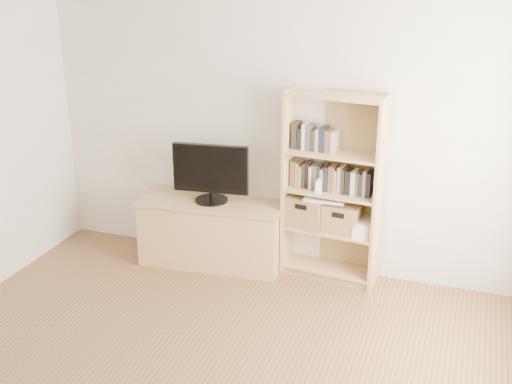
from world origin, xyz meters
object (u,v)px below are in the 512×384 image
at_px(basket_left, 307,210).
at_px(basket_right, 342,217).
at_px(laptop, 325,198).
at_px(tv_stand, 212,233).
at_px(bookshelf, 332,189).
at_px(baby_monitor, 319,187).
at_px(television, 211,173).

relative_size(basket_left, basket_right, 1.10).
distance_m(basket_left, laptop, 0.24).
relative_size(basket_left, laptop, 0.97).
distance_m(tv_stand, bookshelf, 1.24).
bearing_deg(baby_monitor, laptop, 45.21).
bearing_deg(laptop, basket_left, 165.72).
bearing_deg(tv_stand, bookshelf, -0.27).
distance_m(baby_monitor, basket_left, 0.32).
bearing_deg(basket_right, laptop, -172.49).
relative_size(television, basket_right, 2.23).
relative_size(tv_stand, basket_right, 4.21).
bearing_deg(basket_right, tv_stand, -170.41).
distance_m(bookshelf, laptop, 0.10).
relative_size(bookshelf, baby_monitor, 15.80).
bearing_deg(baby_monitor, basket_left, 132.44).
xyz_separation_m(baby_monitor, basket_left, (-0.12, 0.10, -0.27)).
bearing_deg(basket_left, basket_right, 2.88).
bearing_deg(laptop, bookshelf, 16.64).
relative_size(television, baby_monitor, 6.48).
distance_m(basket_left, basket_right, 0.33).
bearing_deg(basket_right, basket_left, -179.44).
xyz_separation_m(bookshelf, television, (-1.11, -0.10, 0.05)).
bearing_deg(tv_stand, baby_monitor, -4.64).
bearing_deg(television, basket_right, -2.96).
bearing_deg(baby_monitor, tv_stand, 172.35).
bearing_deg(television, laptop, -2.65).
height_order(tv_stand, bookshelf, bookshelf).
height_order(bookshelf, baby_monitor, bookshelf).
xyz_separation_m(bookshelf, basket_left, (-0.23, 0.02, -0.24)).
height_order(television, baby_monitor, television).
relative_size(bookshelf, laptop, 4.84).
height_order(television, laptop, television).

